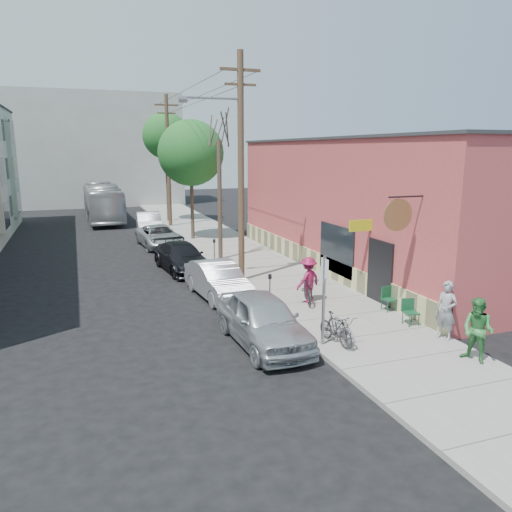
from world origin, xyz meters
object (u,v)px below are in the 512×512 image
object	(u,v)px
patron_grey	(446,310)
patio_chair_a	(389,299)
car_4	(149,223)
patio_chair_b	(411,312)
car_2	(182,257)
tree_leafy_far	(166,136)
tree_leafy_mid	(191,153)
car_0	(263,320)
parked_bike_b	(342,327)
cyclist	(308,280)
sign_post	(324,292)
parking_meter_far	(214,247)
utility_pole_near	(240,164)
patron_green	(478,330)
car_1	(218,280)
parked_bike_a	(336,329)
parking_meter_near	(270,285)
car_3	(160,236)
tree_bare	(220,201)
bus	(103,202)

from	to	relation	value
patron_grey	patio_chair_a	bearing A→B (deg)	158.95
car_4	patio_chair_b	bearing A→B (deg)	-72.23
car_2	tree_leafy_far	bearing A→B (deg)	76.23
tree_leafy_mid	patron_grey	size ratio (longest dim) A/B	4.15
car_0	tree_leafy_mid	bearing A→B (deg)	82.12
parked_bike_b	cyclist	bearing A→B (deg)	80.47
sign_post	tree_leafy_mid	world-z (taller)	tree_leafy_mid
parked_bike_b	parking_meter_far	bearing A→B (deg)	95.28
sign_post	car_0	size ratio (longest dim) A/B	0.59
utility_pole_near	sign_post	bearing A→B (deg)	-90.28
patron_green	car_1	world-z (taller)	patron_green
car_0	utility_pole_near	bearing A→B (deg)	75.69
patio_chair_a	parked_bike_b	world-z (taller)	parked_bike_b
cyclist	parked_bike_a	world-z (taller)	cyclist
sign_post	utility_pole_near	size ratio (longest dim) A/B	0.28
patio_chair_a	parking_meter_far	bearing A→B (deg)	102.50
parking_meter_far	car_1	bearing A→B (deg)	-103.80
cyclist	parking_meter_near	bearing A→B (deg)	-25.19
patron_grey	car_0	xyz separation A→B (m)	(-5.41, 1.89, -0.29)
parking_meter_near	tree_leafy_far	size ratio (longest dim) A/B	0.14
patron_grey	parked_bike_a	distance (m)	3.56
parking_meter_far	patron_grey	size ratio (longest dim) A/B	0.66
patron_green	parking_meter_near	bearing A→B (deg)	-171.69
parking_meter_far	car_2	xyz separation A→B (m)	(-1.91, -0.74, -0.28)
patio_chair_b	parked_bike_a	bearing A→B (deg)	-156.62
sign_post	tree_leafy_far	world-z (taller)	tree_leafy_far
sign_post	parked_bike_b	xyz separation A→B (m)	(0.67, 0.03, -1.23)
sign_post	patron_green	bearing A→B (deg)	-37.06
patron_grey	car_4	world-z (taller)	patron_grey
patio_chair_a	car_3	distance (m)	17.26
parking_meter_near	tree_leafy_mid	distance (m)	16.40
tree_bare	bus	distance (m)	19.86
sign_post	car_4	bearing A→B (deg)	94.73
tree_leafy_far	car_0	bearing A→B (deg)	-94.15
car_3	car_4	bearing A→B (deg)	85.09
sign_post	tree_bare	size ratio (longest dim) A/B	0.44
cyclist	car_3	bearing A→B (deg)	-98.99
parked_bike_a	car_1	size ratio (longest dim) A/B	0.36
parking_meter_far	car_2	size ratio (longest dim) A/B	0.26
patio_chair_a	car_4	size ratio (longest dim) A/B	0.19
parked_bike_b	car_2	world-z (taller)	car_2
parking_meter_far	parked_bike_a	bearing A→B (deg)	-87.72
sign_post	car_1	xyz separation A→B (m)	(-1.55, 6.38, -1.09)
tree_bare	parking_meter_far	bearing A→B (deg)	-126.11
parked_bike_a	bus	xyz separation A→B (m)	(-5.07, 32.25, 0.95)
parking_meter_far	parked_bike_b	distance (m)	12.28
utility_pole_near	parked_bike_a	xyz separation A→B (m)	(0.35, -8.37, -4.77)
tree_leafy_mid	patio_chair_a	xyz separation A→B (m)	(3.40, -17.75, -5.23)
parking_meter_far	patron_green	bearing A→B (deg)	-76.52
patron_grey	cyclist	size ratio (longest dim) A/B	1.05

